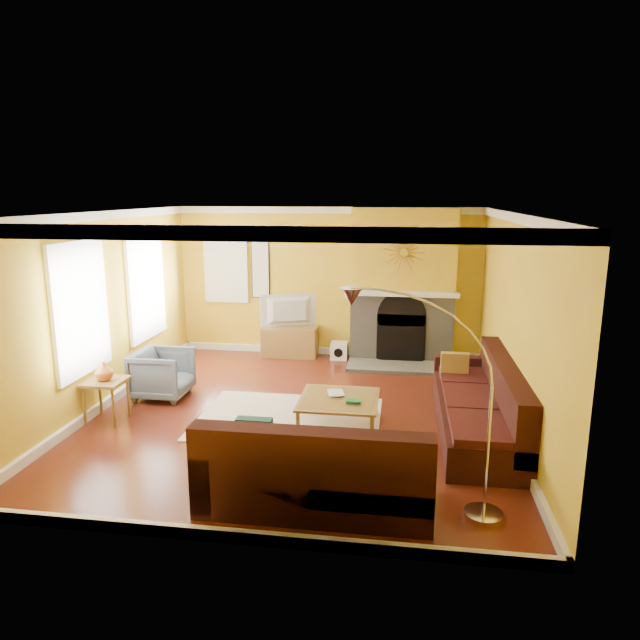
% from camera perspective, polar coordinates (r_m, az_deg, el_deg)
% --- Properties ---
extents(floor, '(5.50, 6.00, 0.02)m').
position_cam_1_polar(floor, '(7.89, -2.13, -9.38)').
color(floor, maroon).
rests_on(floor, ground).
extents(ceiling, '(5.50, 6.00, 0.02)m').
position_cam_1_polar(ceiling, '(7.32, -2.30, 10.78)').
color(ceiling, white).
rests_on(ceiling, ground).
extents(wall_back, '(5.50, 0.02, 2.70)m').
position_cam_1_polar(wall_back, '(10.41, 0.80, 3.81)').
color(wall_back, gold).
rests_on(wall_back, ground).
extents(wall_front, '(5.50, 0.02, 2.70)m').
position_cam_1_polar(wall_front, '(4.67, -8.99, -7.50)').
color(wall_front, gold).
rests_on(wall_front, ground).
extents(wall_left, '(0.02, 6.00, 2.70)m').
position_cam_1_polar(wall_left, '(8.43, -21.00, 0.87)').
color(wall_left, gold).
rests_on(wall_left, ground).
extents(wall_right, '(0.02, 6.00, 2.70)m').
position_cam_1_polar(wall_right, '(7.50, 19.01, -0.35)').
color(wall_right, gold).
rests_on(wall_right, ground).
extents(baseboard, '(5.50, 6.00, 0.12)m').
position_cam_1_polar(baseboard, '(7.86, -2.13, -8.91)').
color(baseboard, white).
rests_on(baseboard, floor).
extents(crown_molding, '(5.50, 6.00, 0.12)m').
position_cam_1_polar(crown_molding, '(7.32, -2.30, 10.23)').
color(crown_molding, white).
rests_on(crown_molding, ceiling).
extents(window_left_near, '(0.06, 1.22, 1.72)m').
position_cam_1_polar(window_left_near, '(9.52, -17.09, 3.34)').
color(window_left_near, white).
rests_on(window_left_near, wall_left).
extents(window_left_far, '(0.06, 1.22, 1.72)m').
position_cam_1_polar(window_left_far, '(7.87, -22.93, 1.05)').
color(window_left_far, white).
rests_on(window_left_far, wall_left).
extents(window_back, '(0.82, 0.06, 1.22)m').
position_cam_1_polar(window_back, '(10.74, -9.37, 5.00)').
color(window_back, white).
rests_on(window_back, wall_back).
extents(wall_art, '(0.34, 0.04, 1.14)m').
position_cam_1_polar(wall_art, '(10.57, -5.98, 5.25)').
color(wall_art, white).
rests_on(wall_art, wall_back).
extents(fireplace, '(1.80, 0.40, 2.70)m').
position_cam_1_polar(fireplace, '(10.11, 8.26, 3.42)').
color(fireplace, gray).
rests_on(fireplace, floor).
extents(mantel, '(1.92, 0.22, 0.08)m').
position_cam_1_polar(mantel, '(9.89, 8.24, 2.63)').
color(mantel, white).
rests_on(mantel, fireplace).
extents(hearth, '(1.80, 0.70, 0.06)m').
position_cam_1_polar(hearth, '(9.88, 8.01, -4.66)').
color(hearth, gray).
rests_on(hearth, floor).
extents(sunburst, '(0.70, 0.04, 0.70)m').
position_cam_1_polar(sunburst, '(9.81, 8.37, 6.67)').
color(sunburst, olive).
rests_on(sunburst, fireplace).
extents(rug, '(2.40, 1.80, 0.02)m').
position_cam_1_polar(rug, '(7.70, -3.11, -9.80)').
color(rug, beige).
rests_on(rug, floor).
extents(sectional_sofa, '(3.27, 3.82, 0.90)m').
position_cam_1_polar(sectional_sofa, '(6.87, 5.92, -8.73)').
color(sectional_sofa, '#341310').
rests_on(sectional_sofa, floor).
extents(coffee_table, '(1.00, 1.00, 0.40)m').
position_cam_1_polar(coffee_table, '(7.39, 1.89, -9.21)').
color(coffee_table, white).
rests_on(coffee_table, floor).
extents(media_console, '(1.00, 0.45, 0.55)m').
position_cam_1_polar(media_console, '(10.49, -3.04, -2.14)').
color(media_console, olive).
rests_on(media_console, floor).
extents(tv, '(1.01, 0.48, 0.59)m').
position_cam_1_polar(tv, '(10.36, -3.07, 0.91)').
color(tv, black).
rests_on(tv, media_console).
extents(subwoofer, '(0.30, 0.30, 0.30)m').
position_cam_1_polar(subwoofer, '(10.34, 1.94, -3.07)').
color(subwoofer, white).
rests_on(subwoofer, floor).
extents(armchair, '(0.78, 0.76, 0.71)m').
position_cam_1_polar(armchair, '(8.68, -15.48, -5.21)').
color(armchair, slate).
rests_on(armchair, floor).
extents(side_table, '(0.50, 0.50, 0.55)m').
position_cam_1_polar(side_table, '(8.08, -20.57, -7.50)').
color(side_table, olive).
rests_on(side_table, floor).
extents(vase, '(0.24, 0.24, 0.25)m').
position_cam_1_polar(vase, '(7.96, -20.79, -4.79)').
color(vase, orange).
rests_on(vase, side_table).
extents(book, '(0.26, 0.31, 0.03)m').
position_cam_1_polar(book, '(7.42, 0.83, -7.35)').
color(book, white).
rests_on(book, coffee_table).
extents(arc_lamp, '(1.35, 0.36, 2.12)m').
position_cam_1_polar(arc_lamp, '(5.27, 10.43, -8.54)').
color(arc_lamp, silver).
rests_on(arc_lamp, floor).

